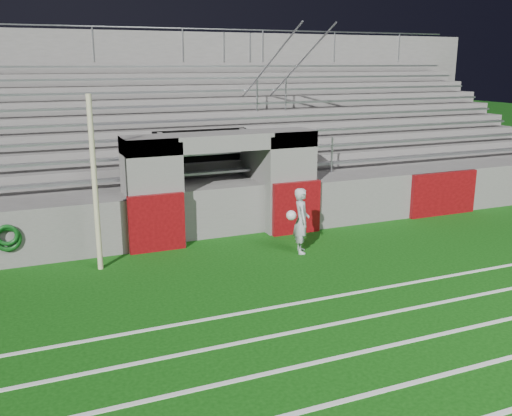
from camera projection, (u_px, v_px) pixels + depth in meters
name	position (u px, v px, depth m)	size (l,w,h in m)	color
ground	(282.00, 283.00, 11.34)	(90.00, 90.00, 0.00)	#0E440B
field_post	(95.00, 185.00, 11.67)	(0.11, 0.11, 3.66)	#C2BA90
stadium_structure	(175.00, 152.00, 18.08)	(26.00, 8.48, 5.42)	#605D5B
goalkeeper_with_ball	(301.00, 220.00, 12.99)	(0.73, 0.64, 1.52)	#A6ACB0
hose_coil	(7.00, 237.00, 11.90)	(0.57, 0.15, 0.61)	#0D4211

